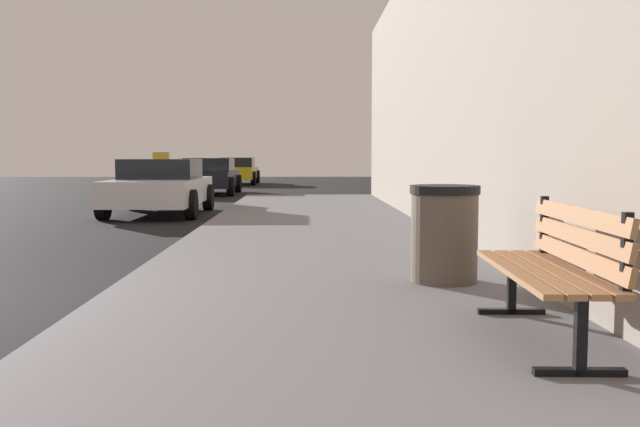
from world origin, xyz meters
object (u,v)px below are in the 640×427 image
car_black (209,176)px  trash_bin (444,233)px  car_white (160,186)px  bench (556,261)px  car_yellow (237,171)px

car_black → trash_bin: bearing=104.4°
car_black → car_white: bearing=90.5°
bench → car_yellow: 29.71m
trash_bin → car_black: (-4.70, 18.37, 0.04)m
bench → trash_bin: bearing=100.5°
car_black → car_yellow: (0.16, 8.82, 0.00)m
bench → trash_bin: (-0.30, 2.13, -0.05)m
trash_bin → car_yellow: (-4.54, 27.18, 0.04)m
bench → car_white: bearing=115.4°
bench → car_yellow: car_yellow is taller
bench → car_white: car_white is taller
bench → car_white: (-4.93, 11.72, -0.02)m
bench → car_white: 12.72m
car_white → car_black: car_white is taller
car_white → car_black: (-0.07, 8.77, -0.00)m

